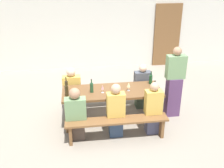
{
  "coord_description": "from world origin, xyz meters",
  "views": [
    {
      "loc": [
        -0.7,
        -5.07,
        3.17
      ],
      "look_at": [
        0.0,
        0.0,
        0.9
      ],
      "focal_mm": 42.32,
      "sensor_mm": 36.0,
      "label": 1
    }
  ],
  "objects_px": {
    "wine_bottle_4": "(154,89)",
    "seated_guest_far_0": "(72,92)",
    "wooden_door": "(167,35)",
    "seated_guest_near_2": "(153,109)",
    "wine_glass_0": "(129,85)",
    "wine_glass_2": "(120,91)",
    "wine_bottle_3": "(67,90)",
    "wine_glass_4": "(156,85)",
    "wine_glass_3": "(74,93)",
    "tasting_table": "(112,94)",
    "seated_guest_near_0": "(76,115)",
    "seated_guest_far_1": "(142,88)",
    "wine_bottle_0": "(151,79)",
    "wine_bottle_1": "(66,86)",
    "bench_near": "(117,124)",
    "wine_bottle_2": "(92,87)",
    "standing_host": "(174,84)",
    "seated_guest_near_1": "(116,112)",
    "wine_glass_1": "(102,87)",
    "bench_far": "(108,93)"
  },
  "relations": [
    {
      "from": "seated_guest_far_1",
      "to": "wine_bottle_0",
      "type": "bearing_deg",
      "value": 18.12
    },
    {
      "from": "wine_glass_3",
      "to": "wine_glass_2",
      "type": "bearing_deg",
      "value": -1.28
    },
    {
      "from": "wine_bottle_3",
      "to": "wine_glass_2",
      "type": "bearing_deg",
      "value": -9.29
    },
    {
      "from": "wine_bottle_3",
      "to": "wine_glass_2",
      "type": "distance_m",
      "value": 1.09
    },
    {
      "from": "wine_glass_2",
      "to": "standing_host",
      "type": "relative_size",
      "value": 0.1
    },
    {
      "from": "wooden_door",
      "to": "wine_bottle_3",
      "type": "xyz_separation_m",
      "value": [
        -3.32,
        -3.58,
        -0.18
      ]
    },
    {
      "from": "standing_host",
      "to": "wine_glass_0",
      "type": "bearing_deg",
      "value": 7.56
    },
    {
      "from": "wine_glass_1",
      "to": "standing_host",
      "type": "bearing_deg",
      "value": 5.73
    },
    {
      "from": "wooden_door",
      "to": "wine_glass_4",
      "type": "xyz_separation_m",
      "value": [
        -1.41,
        -3.51,
        -0.2
      ]
    },
    {
      "from": "tasting_table",
      "to": "wine_glass_4",
      "type": "height_order",
      "value": "wine_glass_4"
    },
    {
      "from": "tasting_table",
      "to": "wine_bottle_0",
      "type": "distance_m",
      "value": 0.96
    },
    {
      "from": "bench_far",
      "to": "wine_glass_0",
      "type": "relative_size",
      "value": 10.89
    },
    {
      "from": "wine_bottle_0",
      "to": "seated_guest_near_1",
      "type": "height_order",
      "value": "seated_guest_near_1"
    },
    {
      "from": "wine_bottle_2",
      "to": "seated_guest_far_0",
      "type": "height_order",
      "value": "seated_guest_far_0"
    },
    {
      "from": "wooden_door",
      "to": "tasting_table",
      "type": "height_order",
      "value": "wooden_door"
    },
    {
      "from": "wine_glass_3",
      "to": "seated_guest_far_0",
      "type": "distance_m",
      "value": 0.91
    },
    {
      "from": "seated_guest_near_0",
      "to": "seated_guest_far_0",
      "type": "bearing_deg",
      "value": 3.79
    },
    {
      "from": "wine_bottle_2",
      "to": "seated_guest_near_1",
      "type": "relative_size",
      "value": 0.26
    },
    {
      "from": "wine_glass_0",
      "to": "wine_glass_2",
      "type": "distance_m",
      "value": 0.34
    },
    {
      "from": "wine_bottle_4",
      "to": "wine_glass_4",
      "type": "height_order",
      "value": "wine_bottle_4"
    },
    {
      "from": "seated_guest_near_1",
      "to": "bench_far",
      "type": "bearing_deg",
      "value": -0.07
    },
    {
      "from": "wine_bottle_2",
      "to": "seated_guest_near_0",
      "type": "bearing_deg",
      "value": -124.11
    },
    {
      "from": "wine_bottle_4",
      "to": "seated_guest_far_0",
      "type": "height_order",
      "value": "seated_guest_far_0"
    },
    {
      "from": "wine_bottle_1",
      "to": "wine_glass_4",
      "type": "xyz_separation_m",
      "value": [
        1.91,
        -0.19,
        -0.02
      ]
    },
    {
      "from": "wine_bottle_4",
      "to": "wine_glass_3",
      "type": "height_order",
      "value": "wine_bottle_4"
    },
    {
      "from": "bench_near",
      "to": "seated_guest_near_1",
      "type": "height_order",
      "value": "seated_guest_near_1"
    },
    {
      "from": "tasting_table",
      "to": "wine_glass_4",
      "type": "relative_size",
      "value": 15.03
    },
    {
      "from": "bench_near",
      "to": "wine_glass_4",
      "type": "xyz_separation_m",
      "value": [
        0.95,
        0.64,
        0.49
      ]
    },
    {
      "from": "tasting_table",
      "to": "wine_glass_0",
      "type": "xyz_separation_m",
      "value": [
        0.35,
        -0.06,
        0.21
      ]
    },
    {
      "from": "wine_glass_4",
      "to": "bench_far",
      "type": "bearing_deg",
      "value": 141.68
    },
    {
      "from": "wooden_door",
      "to": "seated_guest_far_0",
      "type": "xyz_separation_m",
      "value": [
        -3.23,
        -2.9,
        -0.53
      ]
    },
    {
      "from": "standing_host",
      "to": "wine_bottle_2",
      "type": "bearing_deg",
      "value": 3.42
    },
    {
      "from": "tasting_table",
      "to": "wine_bottle_2",
      "type": "distance_m",
      "value": 0.48
    },
    {
      "from": "wine_glass_1",
      "to": "wine_bottle_4",
      "type": "bearing_deg",
      "value": -12.29
    },
    {
      "from": "tasting_table",
      "to": "wine_glass_2",
      "type": "bearing_deg",
      "value": -68.91
    },
    {
      "from": "wine_bottle_2",
      "to": "seated_guest_far_1",
      "type": "height_order",
      "value": "seated_guest_far_1"
    },
    {
      "from": "wine_bottle_1",
      "to": "wine_glass_1",
      "type": "height_order",
      "value": "wine_bottle_1"
    },
    {
      "from": "seated_guest_near_0",
      "to": "wine_glass_4",
      "type": "bearing_deg",
      "value": -74.17
    },
    {
      "from": "seated_guest_near_2",
      "to": "bench_near",
      "type": "bearing_deg",
      "value": 101.11
    },
    {
      "from": "wine_glass_0",
      "to": "wine_glass_2",
      "type": "height_order",
      "value": "wine_glass_0"
    },
    {
      "from": "wooden_door",
      "to": "seated_guest_near_2",
      "type": "relative_size",
      "value": 1.86
    },
    {
      "from": "seated_guest_near_0",
      "to": "seated_guest_far_1",
      "type": "relative_size",
      "value": 1.0
    },
    {
      "from": "wine_bottle_3",
      "to": "wine_glass_0",
      "type": "xyz_separation_m",
      "value": [
        1.3,
        0.07,
        0.01
      ]
    },
    {
      "from": "bench_near",
      "to": "seated_guest_far_0",
      "type": "relative_size",
      "value": 1.83
    },
    {
      "from": "wine_glass_4",
      "to": "wine_glass_3",
      "type": "bearing_deg",
      "value": -172.45
    },
    {
      "from": "seated_guest_far_1",
      "to": "standing_host",
      "type": "xyz_separation_m",
      "value": [
        0.61,
        -0.47,
        0.27
      ]
    },
    {
      "from": "wine_bottle_1",
      "to": "seated_guest_near_1",
      "type": "distance_m",
      "value": 1.22
    },
    {
      "from": "wine_bottle_0",
      "to": "wine_bottle_1",
      "type": "height_order",
      "value": "wine_bottle_1"
    },
    {
      "from": "wine_glass_4",
      "to": "seated_guest_near_1",
      "type": "bearing_deg",
      "value": -152.67
    },
    {
      "from": "wine_glass_2",
      "to": "seated_guest_near_0",
      "type": "distance_m",
      "value": 1.0
    }
  ]
}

